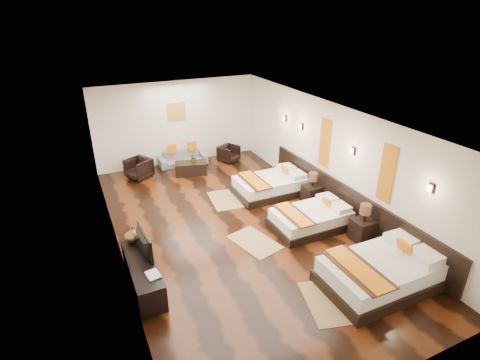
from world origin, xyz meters
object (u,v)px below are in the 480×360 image
bed_near (381,272)px  tv_console (143,274)px  nightstand_a (363,227)px  tv (140,244)px  sofa (183,158)px  armchair_left (139,168)px  bed_far (271,185)px  armchair_right (229,154)px  bed_mid (312,218)px  coffee_table (191,168)px  figurine (133,234)px  table_plant (193,157)px  nightstand_b (312,192)px  book (147,277)px

bed_near → tv_console: bearing=155.3°
nightstand_a → tv: (-4.90, 0.78, 0.47)m
nightstand_a → sofa: 6.64m
bed_near → armchair_left: size_ratio=3.25×
bed_far → armchair_right: (-0.12, 2.81, 0.02)m
bed_mid → armchair_right: bed_mid is taller
nightstand_a → coffee_table: bearing=114.5°
bed_mid → figurine: 4.24m
tv → table_plant: bearing=-35.3°
bed_far → table_plant: bed_far is taller
armchair_left → coffee_table: armchair_left is taller
armchair_left → armchair_right: size_ratio=1.12×
bed_mid → figurine: figurine is taller
tv_console → armchair_left: size_ratio=2.57×
nightstand_b → figurine: 5.01m
nightstand_b → tv_console: (-4.95, -1.49, -0.04)m
bed_near → bed_mid: (-0.00, 2.33, -0.05)m
armchair_left → armchair_right: (3.13, 0.07, -0.03)m
sofa → tv: bearing=-113.6°
nightstand_b → armchair_left: size_ratio=1.26×
nightstand_b → table_plant: size_ratio=3.50×
sofa → book: bearing=-111.4°
bed_mid → tv: (-4.14, -0.17, 0.55)m
armchair_left → tv_console: bearing=-38.9°
tv → bed_far: bearing=-67.7°
table_plant → figurine: bearing=-123.2°
book → coffee_table: bearing=64.3°
bed_mid → tv: 4.18m
bed_near → book: 4.44m
bed_mid → book: bearing=-167.9°
tv_console → book: 0.57m
tv → nightstand_b: bearing=-81.3°
tv → table_plant: (2.60, 4.58, -0.27)m
nightstand_b → tv_console: nightstand_b is taller
sofa → armchair_right: 1.60m
tv → armchair_left: tv is taller
nightstand_a → armchair_right: nightstand_a is taller
bed_near → sofa: 7.75m
tv_console → sofa: size_ratio=1.10×
book → tv_console: bearing=90.0°
tv_console → book: (0.00, -0.50, 0.29)m
bed_mid → nightstand_b: bearing=55.4°
nightstand_a → coffee_table: nightstand_a is taller
bed_mid → sofa: 5.49m
nightstand_b → figurine: (-4.95, -0.72, 0.41)m
sofa → nightstand_b: bearing=-58.8°
tv → book: bearing=170.4°
bed_mid → coffee_table: bed_mid is taller
nightstand_b → sofa: (-2.42, 4.15, -0.07)m
bed_far → sofa: 3.61m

